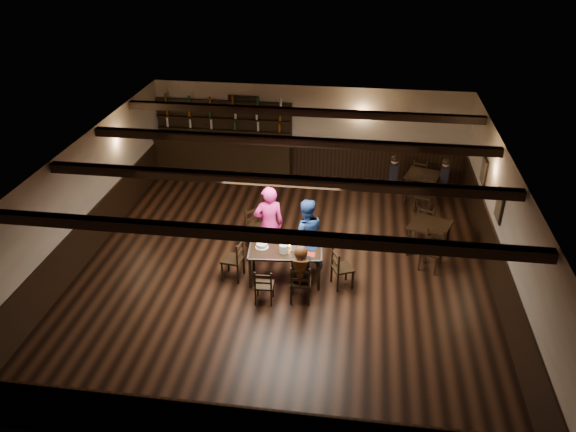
# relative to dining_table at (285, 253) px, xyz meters

# --- Properties ---
(ground) EXTENTS (10.00, 10.00, 0.00)m
(ground) POSITION_rel_dining_table_xyz_m (-0.09, 0.50, -0.67)
(ground) COLOR black
(ground) RESTS_ON ground
(room_shell) EXTENTS (9.02, 10.02, 2.71)m
(room_shell) POSITION_rel_dining_table_xyz_m (-0.08, 0.54, 1.08)
(room_shell) COLOR beige
(room_shell) RESTS_ON ground
(dining_table) EXTENTS (1.61, 0.91, 0.75)m
(dining_table) POSITION_rel_dining_table_xyz_m (0.00, 0.00, 0.00)
(dining_table) COLOR black
(dining_table) RESTS_ON ground
(chair_near_left) EXTENTS (0.39, 0.37, 0.80)m
(chair_near_left) POSITION_rel_dining_table_xyz_m (-0.31, -0.87, -0.20)
(chair_near_left) COLOR black
(chair_near_left) RESTS_ON ground
(chair_near_right) EXTENTS (0.43, 0.41, 0.89)m
(chair_near_right) POSITION_rel_dining_table_xyz_m (0.41, -0.74, -0.15)
(chair_near_right) COLOR black
(chair_near_right) RESTS_ON ground
(chair_end_left) EXTENTS (0.47, 0.49, 0.94)m
(chair_end_left) POSITION_rel_dining_table_xyz_m (-1.05, -0.07, -0.12)
(chair_end_left) COLOR black
(chair_end_left) RESTS_ON ground
(chair_end_right) EXTENTS (0.53, 0.54, 0.89)m
(chair_end_right) POSITION_rel_dining_table_xyz_m (1.14, -0.08, -0.15)
(chair_end_right) COLOR black
(chair_end_right) RESTS_ON ground
(chair_far_pushed) EXTENTS (0.63, 0.64, 0.99)m
(chair_far_pushed) POSITION_rel_dining_table_xyz_m (-0.89, 1.29, -0.09)
(chair_far_pushed) COLOR black
(chair_far_pushed) RESTS_ON ground
(woman_pink) EXTENTS (0.78, 0.64, 1.84)m
(woman_pink) POSITION_rel_dining_table_xyz_m (-0.47, 0.73, 0.25)
(woman_pink) COLOR #E22280
(woman_pink) RESTS_ON ground
(man_blue) EXTENTS (0.94, 0.81, 1.67)m
(man_blue) POSITION_rel_dining_table_xyz_m (0.36, 0.56, 0.17)
(man_blue) COLOR navy
(man_blue) RESTS_ON ground
(seated_person) EXTENTS (0.36, 0.54, 0.87)m
(seated_person) POSITION_rel_dining_table_xyz_m (0.41, -0.68, 0.19)
(seated_person) COLOR black
(seated_person) RESTS_ON ground
(cake) EXTENTS (0.28, 0.28, 0.09)m
(cake) POSITION_rel_dining_table_xyz_m (-0.51, 0.05, 0.12)
(cake) COLOR white
(cake) RESTS_ON dining_table
(plate_stack_a) EXTENTS (0.19, 0.19, 0.18)m
(plate_stack_a) POSITION_rel_dining_table_xyz_m (-0.02, -0.08, 0.17)
(plate_stack_a) COLOR white
(plate_stack_a) RESTS_ON dining_table
(plate_stack_b) EXTENTS (0.17, 0.17, 0.20)m
(plate_stack_b) POSITION_rel_dining_table_xyz_m (0.18, 0.06, 0.18)
(plate_stack_b) COLOR white
(plate_stack_b) RESTS_ON dining_table
(tea_light) EXTENTS (0.05, 0.05, 0.06)m
(tea_light) POSITION_rel_dining_table_xyz_m (0.07, 0.12, 0.11)
(tea_light) COLOR #A5A8AD
(tea_light) RESTS_ON dining_table
(salt_shaker) EXTENTS (0.04, 0.04, 0.10)m
(salt_shaker) POSITION_rel_dining_table_xyz_m (0.36, -0.07, 0.13)
(salt_shaker) COLOR silver
(salt_shaker) RESTS_ON dining_table
(pepper_shaker) EXTENTS (0.04, 0.04, 0.09)m
(pepper_shaker) POSITION_rel_dining_table_xyz_m (0.41, -0.06, 0.13)
(pepper_shaker) COLOR #A5A8AD
(pepper_shaker) RESTS_ON dining_table
(drink_glass) EXTENTS (0.08, 0.08, 0.12)m
(drink_glass) POSITION_rel_dining_table_xyz_m (0.30, 0.13, 0.14)
(drink_glass) COLOR silver
(drink_glass) RESTS_ON dining_table
(menu_red) EXTENTS (0.28, 0.20, 0.00)m
(menu_red) POSITION_rel_dining_table_xyz_m (0.50, -0.09, 0.09)
(menu_red) COLOR #9E2311
(menu_red) RESTS_ON dining_table
(menu_blue) EXTENTS (0.37, 0.32, 0.00)m
(menu_blue) POSITION_rel_dining_table_xyz_m (0.51, 0.20, 0.09)
(menu_blue) COLOR #0D1A42
(menu_blue) RESTS_ON dining_table
(bar_counter) EXTENTS (4.21, 0.70, 2.20)m
(bar_counter) POSITION_rel_dining_table_xyz_m (-2.58, 5.22, 0.06)
(bar_counter) COLOR black
(bar_counter) RESTS_ON ground
(back_table_a) EXTENTS (1.11, 1.11, 0.75)m
(back_table_a) POSITION_rel_dining_table_xyz_m (3.11, 1.54, -0.02)
(back_table_a) COLOR black
(back_table_a) RESTS_ON ground
(back_table_b) EXTENTS (1.06, 1.06, 0.75)m
(back_table_b) POSITION_rel_dining_table_xyz_m (3.14, 4.30, -0.02)
(back_table_b) COLOR black
(back_table_b) RESTS_ON ground
(bg_patron_left) EXTENTS (0.24, 0.38, 0.75)m
(bg_patron_left) POSITION_rel_dining_table_xyz_m (2.36, 4.33, 0.17)
(bg_patron_left) COLOR black
(bg_patron_left) RESTS_ON ground
(bg_patron_right) EXTENTS (0.27, 0.38, 0.74)m
(bg_patron_right) POSITION_rel_dining_table_xyz_m (3.71, 4.35, 0.16)
(bg_patron_right) COLOR black
(bg_patron_right) RESTS_ON ground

